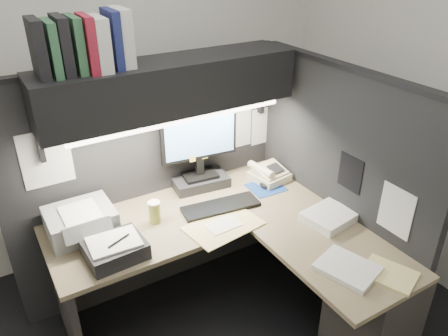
{
  "coord_description": "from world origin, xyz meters",
  "views": [
    {
      "loc": [
        -0.87,
        -1.52,
        2.27
      ],
      "look_at": [
        0.35,
        0.51,
        1.01
      ],
      "focal_mm": 35.0,
      "sensor_mm": 36.0,
      "label": 1
    }
  ],
  "objects_px": {
    "keyboard": "(221,206)",
    "notebook_stack": "(115,250)",
    "monitor": "(199,157)",
    "printer": "(81,221)",
    "coffee_cup": "(155,213)",
    "overhead_shelf": "(170,86)",
    "desk": "(280,283)",
    "telephone": "(269,174)"
  },
  "relations": [
    {
      "from": "overhead_shelf",
      "to": "printer",
      "type": "height_order",
      "value": "overhead_shelf"
    },
    {
      "from": "overhead_shelf",
      "to": "notebook_stack",
      "type": "relative_size",
      "value": 5.04
    },
    {
      "from": "coffee_cup",
      "to": "notebook_stack",
      "type": "relative_size",
      "value": 0.43
    },
    {
      "from": "desk",
      "to": "keyboard",
      "type": "relative_size",
      "value": 3.42
    },
    {
      "from": "overhead_shelf",
      "to": "coffee_cup",
      "type": "xyz_separation_m",
      "value": [
        -0.23,
        -0.18,
        -0.7
      ]
    },
    {
      "from": "overhead_shelf",
      "to": "coffee_cup",
      "type": "height_order",
      "value": "overhead_shelf"
    },
    {
      "from": "desk",
      "to": "monitor",
      "type": "height_order",
      "value": "monitor"
    },
    {
      "from": "keyboard",
      "to": "desk",
      "type": "bearing_deg",
      "value": -70.14
    },
    {
      "from": "desk",
      "to": "overhead_shelf",
      "type": "relative_size",
      "value": 1.1
    },
    {
      "from": "coffee_cup",
      "to": "overhead_shelf",
      "type": "bearing_deg",
      "value": 37.73
    },
    {
      "from": "overhead_shelf",
      "to": "telephone",
      "type": "distance_m",
      "value": 0.99
    },
    {
      "from": "notebook_stack",
      "to": "monitor",
      "type": "bearing_deg",
      "value": 29.97
    },
    {
      "from": "overhead_shelf",
      "to": "keyboard",
      "type": "bearing_deg",
      "value": -52.85
    },
    {
      "from": "telephone",
      "to": "printer",
      "type": "distance_m",
      "value": 1.31
    },
    {
      "from": "notebook_stack",
      "to": "printer",
      "type": "bearing_deg",
      "value": 106.73
    },
    {
      "from": "desk",
      "to": "keyboard",
      "type": "bearing_deg",
      "value": 102.42
    },
    {
      "from": "coffee_cup",
      "to": "notebook_stack",
      "type": "distance_m",
      "value": 0.37
    },
    {
      "from": "desk",
      "to": "telephone",
      "type": "xyz_separation_m",
      "value": [
        0.37,
        0.64,
        0.33
      ]
    },
    {
      "from": "desk",
      "to": "coffee_cup",
      "type": "height_order",
      "value": "coffee_cup"
    },
    {
      "from": "overhead_shelf",
      "to": "printer",
      "type": "bearing_deg",
      "value": -175.58
    },
    {
      "from": "overhead_shelf",
      "to": "printer",
      "type": "distance_m",
      "value": 0.94
    },
    {
      "from": "keyboard",
      "to": "telephone",
      "type": "distance_m",
      "value": 0.5
    },
    {
      "from": "overhead_shelf",
      "to": "telephone",
      "type": "relative_size",
      "value": 6.56
    },
    {
      "from": "desk",
      "to": "notebook_stack",
      "type": "xyz_separation_m",
      "value": [
        -0.84,
        0.38,
        0.33
      ]
    },
    {
      "from": "keyboard",
      "to": "notebook_stack",
      "type": "bearing_deg",
      "value": -163.5
    },
    {
      "from": "overhead_shelf",
      "to": "monitor",
      "type": "xyz_separation_m",
      "value": [
        0.21,
        0.07,
        -0.55
      ]
    },
    {
      "from": "monitor",
      "to": "telephone",
      "type": "height_order",
      "value": "monitor"
    },
    {
      "from": "desk",
      "to": "printer",
      "type": "relative_size",
      "value": 4.55
    },
    {
      "from": "telephone",
      "to": "notebook_stack",
      "type": "xyz_separation_m",
      "value": [
        -1.21,
        -0.26,
        -0.0
      ]
    },
    {
      "from": "telephone",
      "to": "notebook_stack",
      "type": "distance_m",
      "value": 1.24
    },
    {
      "from": "coffee_cup",
      "to": "printer",
      "type": "distance_m",
      "value": 0.43
    },
    {
      "from": "desk",
      "to": "notebook_stack",
      "type": "relative_size",
      "value": 5.52
    },
    {
      "from": "monitor",
      "to": "printer",
      "type": "height_order",
      "value": "monitor"
    },
    {
      "from": "telephone",
      "to": "printer",
      "type": "height_order",
      "value": "printer"
    },
    {
      "from": "monitor",
      "to": "coffee_cup",
      "type": "bearing_deg",
      "value": -144.48
    },
    {
      "from": "telephone",
      "to": "coffee_cup",
      "type": "relative_size",
      "value": 1.79
    },
    {
      "from": "overhead_shelf",
      "to": "coffee_cup",
      "type": "bearing_deg",
      "value": -142.27
    },
    {
      "from": "keyboard",
      "to": "telephone",
      "type": "relative_size",
      "value": 2.1
    },
    {
      "from": "printer",
      "to": "monitor",
      "type": "bearing_deg",
      "value": 7.25
    },
    {
      "from": "telephone",
      "to": "notebook_stack",
      "type": "height_order",
      "value": "same"
    },
    {
      "from": "monitor",
      "to": "notebook_stack",
      "type": "bearing_deg",
      "value": -143.39
    },
    {
      "from": "printer",
      "to": "notebook_stack",
      "type": "bearing_deg",
      "value": -73.78
    }
  ]
}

